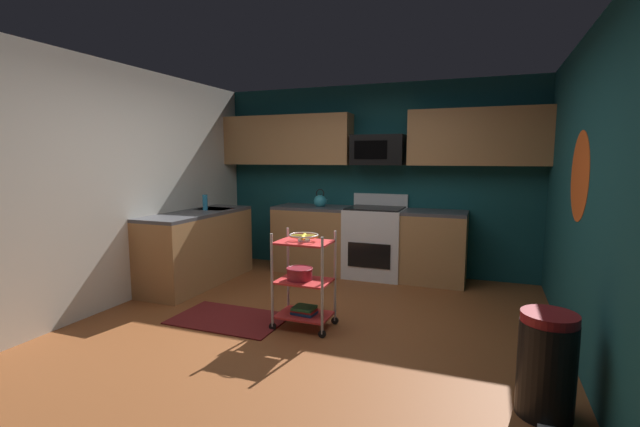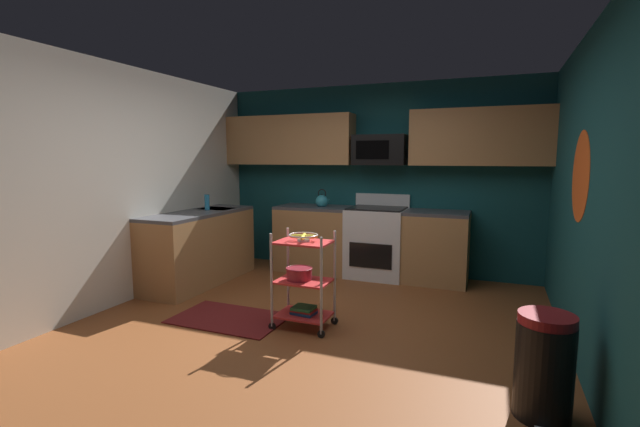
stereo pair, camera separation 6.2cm
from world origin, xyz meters
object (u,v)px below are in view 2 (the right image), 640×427
object	(u,v)px
dish_soap_bottle	(207,202)
fruit_bowl	(303,236)
microwave	(380,150)
oven_range	(377,241)
mixing_bowl_large	(299,273)
rolling_cart	(304,281)
book_stack	(304,310)
trash_can	(544,366)
kettle	(322,201)

from	to	relation	value
dish_soap_bottle	fruit_bowl	bearing A→B (deg)	-30.29
microwave	dish_soap_bottle	distance (m)	2.39
oven_range	mixing_bowl_large	bearing A→B (deg)	-96.47
oven_range	rolling_cart	bearing A→B (deg)	-95.17
book_stack	rolling_cart	bearing A→B (deg)	116.57
mixing_bowl_large	book_stack	bearing A→B (deg)	0.00
book_stack	trash_can	xyz separation A→B (m)	(1.96, -0.78, 0.16)
mixing_bowl_large	book_stack	xyz separation A→B (m)	(0.05, 0.00, -0.35)
trash_can	book_stack	bearing A→B (deg)	158.41
trash_can	microwave	bearing A→B (deg)	121.49
mixing_bowl_large	book_stack	distance (m)	0.36
microwave	fruit_bowl	bearing A→B (deg)	-94.91
microwave	rolling_cart	xyz separation A→B (m)	(-0.18, -2.12, -1.25)
microwave	trash_can	xyz separation A→B (m)	(1.78, -2.90, -1.37)
rolling_cart	dish_soap_bottle	distance (m)	2.23
dish_soap_bottle	oven_range	bearing A→B (deg)	24.44
microwave	fruit_bowl	xyz separation A→B (m)	(-0.18, -2.12, -0.82)
kettle	trash_can	bearing A→B (deg)	-47.37
trash_can	mixing_bowl_large	bearing A→B (deg)	158.86
microwave	dish_soap_bottle	world-z (taller)	microwave
microwave	rolling_cart	bearing A→B (deg)	-94.91
rolling_cart	trash_can	size ratio (longest dim) A/B	1.39
oven_range	dish_soap_bottle	bearing A→B (deg)	-155.56
rolling_cart	mixing_bowl_large	size ratio (longest dim) A/B	3.63
microwave	rolling_cart	size ratio (longest dim) A/B	0.77
rolling_cart	kettle	distance (m)	2.18
microwave	book_stack	size ratio (longest dim) A/B	3.00
microwave	dish_soap_bottle	bearing A→B (deg)	-153.17
book_stack	fruit_bowl	bearing A→B (deg)	0.00
book_stack	trash_can	world-z (taller)	trash_can
kettle	oven_range	bearing A→B (deg)	0.28
microwave	book_stack	bearing A→B (deg)	-94.91
mixing_bowl_large	dish_soap_bottle	distance (m)	2.18
mixing_bowl_large	book_stack	world-z (taller)	mixing_bowl_large
oven_range	fruit_bowl	bearing A→B (deg)	-95.17
oven_range	fruit_bowl	distance (m)	2.07
rolling_cart	kettle	world-z (taller)	kettle
fruit_bowl	kettle	bearing A→B (deg)	106.84
fruit_bowl	oven_range	bearing A→B (deg)	84.83
mixing_bowl_large	trash_can	distance (m)	2.16
oven_range	mixing_bowl_large	world-z (taller)	oven_range
mixing_bowl_large	kettle	size ratio (longest dim) A/B	0.95
fruit_bowl	mixing_bowl_large	bearing A→B (deg)	180.00
book_stack	dish_soap_bottle	size ratio (longest dim) A/B	1.17
dish_soap_bottle	book_stack	bearing A→B (deg)	-30.29
oven_range	kettle	world-z (taller)	kettle
kettle	fruit_bowl	bearing A→B (deg)	-73.16
microwave	mixing_bowl_large	world-z (taller)	microwave
mixing_bowl_large	rolling_cart	bearing A→B (deg)	0.00
microwave	mixing_bowl_large	xyz separation A→B (m)	(-0.23, -2.12, -1.18)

